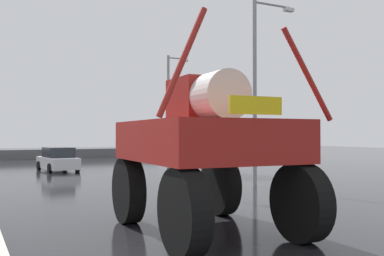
# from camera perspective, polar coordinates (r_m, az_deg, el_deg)

# --- Properties ---
(ground_plane) EXTENTS (120.00, 120.00, 0.00)m
(ground_plane) POSITION_cam_1_polar(r_m,az_deg,el_deg) (20.71, -15.49, -7.30)
(ground_plane) COLOR black
(oversize_sprayer) EXTENTS (4.15, 5.49, 4.79)m
(oversize_sprayer) POSITION_cam_1_polar(r_m,az_deg,el_deg) (10.63, 1.83, -2.53)
(oversize_sprayer) COLOR black
(oversize_sprayer) RESTS_ON ground
(sedan_ahead) EXTENTS (2.17, 4.24, 1.52)m
(sedan_ahead) POSITION_cam_1_polar(r_m,az_deg,el_deg) (29.43, -16.98, -3.97)
(sedan_ahead) COLOR silver
(sedan_ahead) RESTS_ON ground
(traffic_signal_near_right) EXTENTS (0.24, 0.54, 3.65)m
(traffic_signal_near_right) POSITION_cam_1_polar(r_m,az_deg,el_deg) (16.00, 3.97, 0.31)
(traffic_signal_near_right) COLOR gray
(traffic_signal_near_right) RESTS_ON ground
(streetlight_near_right) EXTENTS (2.28, 0.24, 8.44)m
(streetlight_near_right) POSITION_cam_1_polar(r_m,az_deg,el_deg) (20.08, 8.55, 5.97)
(streetlight_near_right) COLOR gray
(streetlight_near_right) RESTS_ON ground
(streetlight_far_right) EXTENTS (1.57, 0.24, 7.84)m
(streetlight_far_right) POSITION_cam_1_polar(r_m,az_deg,el_deg) (30.67, -2.91, 2.89)
(streetlight_far_right) COLOR gray
(streetlight_far_right) RESTS_ON ground
(bare_tree_right) EXTENTS (3.62, 3.62, 5.85)m
(bare_tree_right) POSITION_cam_1_polar(r_m,az_deg,el_deg) (26.71, 1.49, 3.37)
(bare_tree_right) COLOR #473828
(bare_tree_right) RESTS_ON ground
(roadside_barrier) EXTENTS (28.32, 0.24, 0.90)m
(roadside_barrier) POSITION_cam_1_polar(r_m,az_deg,el_deg) (43.76, -21.81, -3.25)
(roadside_barrier) COLOR #59595B
(roadside_barrier) RESTS_ON ground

